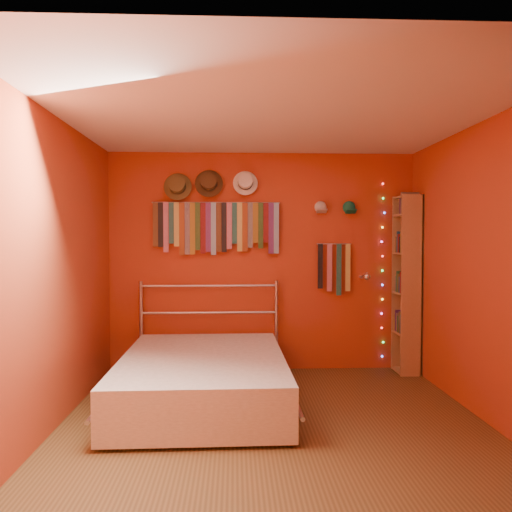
{
  "coord_description": "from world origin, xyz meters",
  "views": [
    {
      "loc": [
        -0.32,
        -3.99,
        1.52
      ],
      "look_at": [
        -0.11,
        0.9,
        1.35
      ],
      "focal_mm": 35.0,
      "sensor_mm": 36.0,
      "label": 1
    }
  ],
  "objects": [
    {
      "name": "ceiling",
      "position": [
        0.0,
        0.0,
        2.5
      ],
      "size": [
        3.5,
        3.5,
        0.02
      ],
      "primitive_type": "cube",
      "color": "white",
      "rests_on": "back_wall"
    },
    {
      "name": "ground",
      "position": [
        0.0,
        0.0,
        0.0
      ],
      "size": [
        3.5,
        3.5,
        0.0
      ],
      "primitive_type": "plane",
      "color": "#533B1C",
      "rests_on": "ground"
    },
    {
      "name": "fedora_olive",
      "position": [
        -0.96,
        1.65,
        2.11
      ],
      "size": [
        0.31,
        0.17,
        0.31
      ],
      "rotation": [
        1.36,
        0.0,
        0.0
      ],
      "color": "brown",
      "rests_on": "back_wall"
    },
    {
      "name": "fedora_brown",
      "position": [
        -0.61,
        1.65,
        2.15
      ],
      "size": [
        0.32,
        0.17,
        0.31
      ],
      "rotation": [
        1.36,
        0.0,
        0.0
      ],
      "color": "#463119",
      "rests_on": "back_wall"
    },
    {
      "name": "tie_rack",
      "position": [
        -0.53,
        1.68,
        1.67
      ],
      "size": [
        1.45,
        0.03,
        0.6
      ],
      "color": "silver",
      "rests_on": "back_wall"
    },
    {
      "name": "bed",
      "position": [
        -0.61,
        0.57,
        0.24
      ],
      "size": [
        1.59,
        2.16,
        1.04
      ],
      "rotation": [
        0.0,
        0.0,
        0.01
      ],
      "color": "silver",
      "rests_on": "ground"
    },
    {
      "name": "fairy_lights",
      "position": [
        1.39,
        1.71,
        1.15
      ],
      "size": [
        0.05,
        0.02,
        2.03
      ],
      "color": "#FF3333",
      "rests_on": "back_wall"
    },
    {
      "name": "bookshelf",
      "position": [
        1.66,
        1.53,
        1.02
      ],
      "size": [
        0.25,
        0.34,
        2.0
      ],
      "color": "#9C7C46",
      "rests_on": "ground"
    },
    {
      "name": "right_wall",
      "position": [
        1.75,
        0.0,
        1.25
      ],
      "size": [
        0.02,
        3.5,
        2.5
      ],
      "primitive_type": "cube",
      "color": "#9F3D19",
      "rests_on": "ground"
    },
    {
      "name": "back_wall",
      "position": [
        0.0,
        1.75,
        1.25
      ],
      "size": [
        3.5,
        0.02,
        2.5
      ],
      "primitive_type": "cube",
      "color": "#9F3D19",
      "rests_on": "ground"
    },
    {
      "name": "cap_white",
      "position": [
        0.66,
        1.7,
        1.88
      ],
      "size": [
        0.16,
        0.2,
        0.16
      ],
      "color": "silver",
      "rests_on": "back_wall"
    },
    {
      "name": "small_tie_rack",
      "position": [
        0.83,
        1.69,
        1.2
      ],
      "size": [
        0.4,
        0.03,
        0.6
      ],
      "color": "silver",
      "rests_on": "back_wall"
    },
    {
      "name": "reading_lamp",
      "position": [
        1.15,
        1.51,
        1.09
      ],
      "size": [
        0.07,
        0.31,
        0.09
      ],
      "color": "silver",
      "rests_on": "back_wall"
    },
    {
      "name": "cap_green",
      "position": [
        1.0,
        1.7,
        1.87
      ],
      "size": [
        0.16,
        0.2,
        0.16
      ],
      "color": "#1B7956",
      "rests_on": "back_wall"
    },
    {
      "name": "left_wall",
      "position": [
        -1.75,
        0.0,
        1.25
      ],
      "size": [
        0.02,
        3.5,
        2.5
      ],
      "primitive_type": "cube",
      "color": "#9F3D19",
      "rests_on": "ground"
    },
    {
      "name": "fedora_white",
      "position": [
        -0.2,
        1.65,
        2.16
      ],
      "size": [
        0.28,
        0.15,
        0.28
      ],
      "rotation": [
        1.36,
        0.0,
        0.0
      ],
      "color": "white",
      "rests_on": "back_wall"
    }
  ]
}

